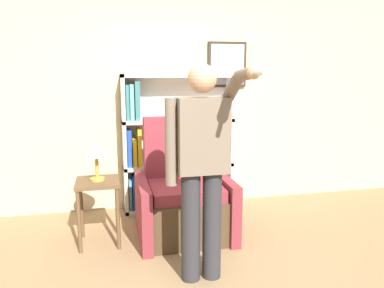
% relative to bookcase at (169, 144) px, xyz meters
% --- Properties ---
extents(wall_back, '(8.00, 0.11, 2.80)m').
position_rel_bookcase_xyz_m(wall_back, '(0.02, 0.16, 0.60)').
color(wall_back, beige).
rests_on(wall_back, ground_plane).
extents(bookcase, '(1.31, 0.28, 1.62)m').
position_rel_bookcase_xyz_m(bookcase, '(0.00, 0.00, 0.00)').
color(bookcase, silver).
rests_on(bookcase, ground_plane).
extents(armchair, '(0.93, 0.81, 1.19)m').
position_rel_bookcase_xyz_m(armchair, '(0.02, -0.77, -0.42)').
color(armchair, '#4C3823').
rests_on(armchair, ground_plane).
extents(person_standing, '(0.53, 0.78, 1.71)m').
position_rel_bookcase_xyz_m(person_standing, '(-0.01, -1.65, 0.17)').
color(person_standing, '#2D2D33').
rests_on(person_standing, ground_plane).
extents(side_table, '(0.41, 0.41, 0.63)m').
position_rel_bookcase_xyz_m(side_table, '(-0.82, -0.80, -0.29)').
color(side_table, brown).
rests_on(side_table, ground_plane).
extents(table_lamp, '(0.25, 0.25, 0.39)m').
position_rel_bookcase_xyz_m(table_lamp, '(-0.82, -0.80, 0.13)').
color(table_lamp, gold).
rests_on(table_lamp, side_table).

